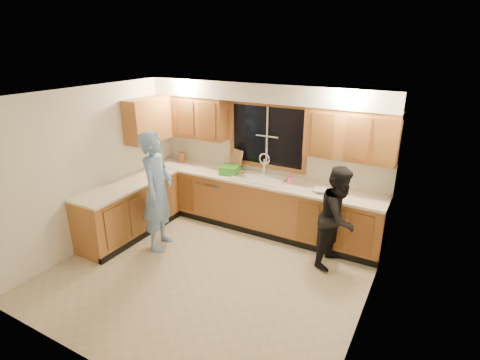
% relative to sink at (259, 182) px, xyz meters
% --- Properties ---
extents(floor, '(4.20, 4.20, 0.00)m').
position_rel_sink_xyz_m(floor, '(0.00, -1.60, -0.86)').
color(floor, '#C6B698').
rests_on(floor, ground).
extents(ceiling, '(4.20, 4.20, 0.00)m').
position_rel_sink_xyz_m(ceiling, '(0.00, -1.60, 1.64)').
color(ceiling, silver).
extents(wall_back, '(4.20, 0.00, 4.20)m').
position_rel_sink_xyz_m(wall_back, '(0.00, 0.30, 0.39)').
color(wall_back, white).
rests_on(wall_back, ground).
extents(wall_left, '(0.00, 3.80, 3.80)m').
position_rel_sink_xyz_m(wall_left, '(-2.10, -1.60, 0.39)').
color(wall_left, white).
rests_on(wall_left, ground).
extents(wall_right, '(0.00, 3.80, 3.80)m').
position_rel_sink_xyz_m(wall_right, '(2.10, -1.60, 0.39)').
color(wall_right, white).
rests_on(wall_right, ground).
extents(base_cabinets_back, '(4.20, 0.60, 0.88)m').
position_rel_sink_xyz_m(base_cabinets_back, '(0.00, -0.00, -0.42)').
color(base_cabinets_back, '#AB6831').
rests_on(base_cabinets_back, ground).
extents(base_cabinets_left, '(0.60, 1.90, 0.88)m').
position_rel_sink_xyz_m(base_cabinets_left, '(-1.80, -1.25, -0.42)').
color(base_cabinets_left, '#AB6831').
rests_on(base_cabinets_left, ground).
extents(countertop_back, '(4.20, 0.63, 0.04)m').
position_rel_sink_xyz_m(countertop_back, '(0.00, -0.02, 0.04)').
color(countertop_back, '#F5E9CE').
rests_on(countertop_back, base_cabinets_back).
extents(countertop_left, '(0.63, 1.90, 0.04)m').
position_rel_sink_xyz_m(countertop_left, '(-1.79, -1.25, 0.04)').
color(countertop_left, '#F5E9CE').
rests_on(countertop_left, base_cabinets_left).
extents(upper_cabinets_left, '(1.35, 0.33, 0.75)m').
position_rel_sink_xyz_m(upper_cabinets_left, '(-1.43, 0.13, 0.96)').
color(upper_cabinets_left, '#AB6831').
rests_on(upper_cabinets_left, wall_back).
extents(upper_cabinets_right, '(1.35, 0.33, 0.75)m').
position_rel_sink_xyz_m(upper_cabinets_right, '(1.43, 0.13, 0.96)').
color(upper_cabinets_right, '#AB6831').
rests_on(upper_cabinets_right, wall_back).
extents(upper_cabinets_return, '(0.33, 0.90, 0.75)m').
position_rel_sink_xyz_m(upper_cabinets_return, '(-1.94, -0.48, 0.96)').
color(upper_cabinets_return, '#AB6831').
rests_on(upper_cabinets_return, wall_left).
extents(soffit, '(4.20, 0.35, 0.30)m').
position_rel_sink_xyz_m(soffit, '(0.00, 0.12, 1.49)').
color(soffit, silver).
rests_on(soffit, wall_back).
extents(window_frame, '(1.44, 0.03, 1.14)m').
position_rel_sink_xyz_m(window_frame, '(0.00, 0.29, 0.74)').
color(window_frame, black).
rests_on(window_frame, wall_back).
extents(sink, '(0.86, 0.52, 0.57)m').
position_rel_sink_xyz_m(sink, '(0.00, 0.00, 0.00)').
color(sink, white).
rests_on(sink, countertop_back).
extents(dishwasher, '(0.60, 0.56, 0.82)m').
position_rel_sink_xyz_m(dishwasher, '(-0.85, -0.01, -0.45)').
color(dishwasher, white).
rests_on(dishwasher, floor).
extents(stove, '(0.58, 0.75, 0.90)m').
position_rel_sink_xyz_m(stove, '(-1.80, -1.82, -0.41)').
color(stove, white).
rests_on(stove, floor).
extents(man, '(0.64, 0.79, 1.89)m').
position_rel_sink_xyz_m(man, '(-1.09, -1.32, 0.08)').
color(man, '#6E98D1').
rests_on(man, floor).
extents(woman, '(0.71, 0.83, 1.51)m').
position_rel_sink_xyz_m(woman, '(1.50, -0.46, -0.11)').
color(woman, black).
rests_on(woman, floor).
extents(knife_block, '(0.14, 0.13, 0.20)m').
position_rel_sink_xyz_m(knife_block, '(-1.70, 0.10, 0.15)').
color(knife_block, brown).
rests_on(knife_block, countertop_back).
extents(cutting_board, '(0.30, 0.19, 0.37)m').
position_rel_sink_xyz_m(cutting_board, '(-0.57, 0.22, 0.24)').
color(cutting_board, tan).
rests_on(cutting_board, countertop_back).
extents(dish_crate, '(0.36, 0.34, 0.15)m').
position_rel_sink_xyz_m(dish_crate, '(-0.56, -0.03, 0.13)').
color(dish_crate, '#369326').
rests_on(dish_crate, countertop_back).
extents(soap_bottle, '(0.11, 0.11, 0.18)m').
position_rel_sink_xyz_m(soap_bottle, '(0.54, 0.05, 0.15)').
color(soap_bottle, '#EB598A').
rests_on(soap_bottle, countertop_back).
extents(bowl, '(0.26, 0.26, 0.06)m').
position_rel_sink_xyz_m(bowl, '(1.10, -0.08, 0.08)').
color(bowl, silver).
rests_on(bowl, countertop_back).
extents(can_left, '(0.08, 0.08, 0.12)m').
position_rel_sink_xyz_m(can_left, '(-0.22, -0.17, 0.12)').
color(can_left, beige).
rests_on(can_left, countertop_back).
extents(can_right, '(0.08, 0.08, 0.13)m').
position_rel_sink_xyz_m(can_right, '(-0.28, -0.07, 0.12)').
color(can_right, beige).
rests_on(can_right, countertop_back).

